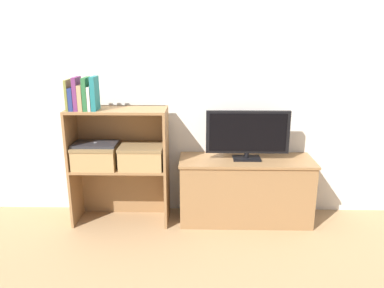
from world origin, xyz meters
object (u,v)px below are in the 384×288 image
at_px(book_tan, 82,97).
at_px(book_ivory, 91,98).
at_px(tv_stand, 245,190).
at_px(book_navy, 73,99).
at_px(storage_basket_right, 142,155).
at_px(book_teal, 95,93).
at_px(laptop, 95,144).
at_px(book_forest, 87,94).
at_px(tv, 248,134).
at_px(storage_basket_left, 96,155).
at_px(book_olive, 69,95).
at_px(book_plum, 77,94).

distance_m(book_tan, book_ivory, 0.07).
distance_m(tv_stand, book_tan, 1.49).
distance_m(book_navy, storage_basket_right, 0.68).
relative_size(book_navy, book_teal, 0.67).
relative_size(storage_basket_right, laptop, 1.00).
xyz_separation_m(tv_stand, book_ivory, (-1.20, -0.08, 0.77)).
distance_m(book_forest, laptop, 0.41).
distance_m(tv_stand, tv, 0.48).
bearing_deg(book_navy, tv_stand, 3.58).
distance_m(tv, storage_basket_left, 1.22).
relative_size(book_olive, book_forest, 0.93).
xyz_separation_m(book_olive, book_ivory, (0.17, 0.00, -0.03)).
bearing_deg(book_teal, book_plum, -180.00).
height_order(book_olive, book_tan, book_olive).
relative_size(tv_stand, book_olive, 4.70).
bearing_deg(book_teal, book_navy, -180.00).
distance_m(tv_stand, storage_basket_left, 1.25).
bearing_deg(book_forest, laptop, 58.21).
relative_size(book_tan, laptop, 0.55).
height_order(book_ivory, book_teal, book_teal).
bearing_deg(book_tan, book_plum, 180.00).
xyz_separation_m(book_tan, book_ivory, (0.07, 0.00, -0.01)).
xyz_separation_m(tv, book_plum, (-1.31, -0.08, 0.33)).
distance_m(book_plum, book_teal, 0.13).
distance_m(book_tan, storage_basket_left, 0.47).
distance_m(tv_stand, book_plum, 1.54).
height_order(book_navy, book_plum, book_plum).
bearing_deg(storage_basket_left, book_teal, -48.53).
relative_size(book_forest, laptop, 0.71).
distance_m(tv_stand, laptop, 1.27).
height_order(tv_stand, book_tan, book_tan).
xyz_separation_m(book_olive, laptop, (0.16, 0.04, -0.40)).
bearing_deg(book_plum, storage_basket_left, 22.80).
bearing_deg(book_teal, storage_basket_right, 7.06).
height_order(tv_stand, storage_basket_right, storage_basket_right).
bearing_deg(book_teal, book_tan, -180.00).
xyz_separation_m(book_navy, book_ivory, (0.14, 0.00, 0.00)).
xyz_separation_m(book_ivory, laptop, (-0.00, 0.04, -0.37)).
relative_size(book_forest, book_ivory, 1.37).
relative_size(tv, book_forest, 2.68).
bearing_deg(storage_basket_left, tv_stand, 2.04).
bearing_deg(book_olive, book_navy, 0.00).
bearing_deg(tv, book_teal, -175.98).
distance_m(book_plum, storage_basket_left, 0.51).
bearing_deg(laptop, book_ivory, -83.95).
distance_m(book_teal, storage_basket_left, 0.50).
relative_size(book_navy, storage_basket_left, 0.49).
relative_size(tv_stand, book_navy, 6.34).
distance_m(tv, book_forest, 1.28).
xyz_separation_m(tv, book_tan, (-1.27, -0.08, 0.30)).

